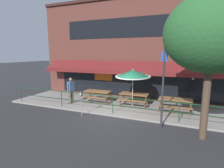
{
  "coord_description": "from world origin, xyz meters",
  "views": [
    {
      "loc": [
        3.47,
        -8.36,
        3.36
      ],
      "look_at": [
        -0.56,
        1.6,
        1.5
      ],
      "focal_mm": 28.0,
      "sensor_mm": 36.0,
      "label": 1
    }
  ],
  "objects_px": {
    "patio_umbrella_centre": "(133,74)",
    "parking_meter_near": "(81,96)",
    "picnic_table_left": "(98,93)",
    "picnic_table_centre": "(134,96)",
    "picnic_table_right": "(175,101)",
    "street_sign_pole": "(163,78)",
    "pedestrian_walking": "(71,89)",
    "street_tree_curbside": "(216,28)"
  },
  "relations": [
    {
      "from": "picnic_table_right",
      "to": "parking_meter_near",
      "type": "height_order",
      "value": "parking_meter_near"
    },
    {
      "from": "patio_umbrella_centre",
      "to": "street_tree_curbside",
      "type": "distance_m",
      "value": 5.17
    },
    {
      "from": "picnic_table_centre",
      "to": "picnic_table_right",
      "type": "height_order",
      "value": "same"
    },
    {
      "from": "picnic_table_left",
      "to": "street_sign_pole",
      "type": "height_order",
      "value": "street_sign_pole"
    },
    {
      "from": "pedestrian_walking",
      "to": "parking_meter_near",
      "type": "distance_m",
      "value": 2.51
    },
    {
      "from": "patio_umbrella_centre",
      "to": "street_sign_pole",
      "type": "distance_m",
      "value": 3.07
    },
    {
      "from": "picnic_table_right",
      "to": "parking_meter_near",
      "type": "bearing_deg",
      "value": -152.68
    },
    {
      "from": "picnic_table_centre",
      "to": "street_tree_curbside",
      "type": "distance_m",
      "value": 6.11
    },
    {
      "from": "picnic_table_left",
      "to": "street_sign_pole",
      "type": "distance_m",
      "value": 5.42
    },
    {
      "from": "patio_umbrella_centre",
      "to": "pedestrian_walking",
      "type": "xyz_separation_m",
      "value": [
        -3.99,
        -0.75,
        -1.12
      ]
    },
    {
      "from": "picnic_table_right",
      "to": "street_tree_curbside",
      "type": "height_order",
      "value": "street_tree_curbside"
    },
    {
      "from": "picnic_table_left",
      "to": "parking_meter_near",
      "type": "bearing_deg",
      "value": -82.34
    },
    {
      "from": "street_sign_pole",
      "to": "picnic_table_right",
      "type": "bearing_deg",
      "value": 77.76
    },
    {
      "from": "picnic_table_centre",
      "to": "patio_umbrella_centre",
      "type": "xyz_separation_m",
      "value": [
        0.0,
        -0.39,
        1.47
      ]
    },
    {
      "from": "street_tree_curbside",
      "to": "picnic_table_left",
      "type": "bearing_deg",
      "value": 154.15
    },
    {
      "from": "picnic_table_centre",
      "to": "parking_meter_near",
      "type": "xyz_separation_m",
      "value": [
        -2.14,
        -2.83,
        0.44
      ]
    },
    {
      "from": "pedestrian_walking",
      "to": "picnic_table_left",
      "type": "bearing_deg",
      "value": 32.98
    },
    {
      "from": "patio_umbrella_centre",
      "to": "pedestrian_walking",
      "type": "relative_size",
      "value": 1.39
    },
    {
      "from": "pedestrian_walking",
      "to": "street_sign_pole",
      "type": "xyz_separation_m",
      "value": [
        6.0,
        -1.56,
        1.25
      ]
    },
    {
      "from": "patio_umbrella_centre",
      "to": "parking_meter_near",
      "type": "distance_m",
      "value": 3.41
    },
    {
      "from": "picnic_table_centre",
      "to": "street_sign_pole",
      "type": "height_order",
      "value": "street_sign_pole"
    },
    {
      "from": "patio_umbrella_centre",
      "to": "parking_meter_near",
      "type": "height_order",
      "value": "patio_umbrella_centre"
    },
    {
      "from": "street_tree_curbside",
      "to": "picnic_table_centre",
      "type": "bearing_deg",
      "value": 139.67
    },
    {
      "from": "picnic_table_right",
      "to": "pedestrian_walking",
      "type": "bearing_deg",
      "value": -173.81
    },
    {
      "from": "street_tree_curbside",
      "to": "picnic_table_right",
      "type": "bearing_deg",
      "value": 114.69
    },
    {
      "from": "street_sign_pole",
      "to": "picnic_table_centre",
      "type": "bearing_deg",
      "value": 126.72
    },
    {
      "from": "picnic_table_right",
      "to": "parking_meter_near",
      "type": "xyz_separation_m",
      "value": [
        -4.65,
        -2.4,
        0.44
      ]
    },
    {
      "from": "pedestrian_walking",
      "to": "patio_umbrella_centre",
      "type": "bearing_deg",
      "value": 10.6
    },
    {
      "from": "picnic_table_right",
      "to": "street_tree_curbside",
      "type": "xyz_separation_m",
      "value": [
        1.28,
        -2.78,
        3.57
      ]
    },
    {
      "from": "picnic_table_left",
      "to": "street_sign_pole",
      "type": "xyz_separation_m",
      "value": [
        4.51,
        -2.53,
        1.6
      ]
    },
    {
      "from": "picnic_table_left",
      "to": "street_tree_curbside",
      "type": "bearing_deg",
      "value": -25.85
    },
    {
      "from": "picnic_table_right",
      "to": "patio_umbrella_centre",
      "type": "relative_size",
      "value": 0.76
    },
    {
      "from": "picnic_table_left",
      "to": "picnic_table_centre",
      "type": "relative_size",
      "value": 1.0
    },
    {
      "from": "picnic_table_centre",
      "to": "parking_meter_near",
      "type": "relative_size",
      "value": 1.27
    },
    {
      "from": "picnic_table_left",
      "to": "picnic_table_right",
      "type": "relative_size",
      "value": 1.0
    },
    {
      "from": "picnic_table_left",
      "to": "picnic_table_centre",
      "type": "distance_m",
      "value": 2.51
    },
    {
      "from": "parking_meter_near",
      "to": "street_sign_pole",
      "type": "distance_m",
      "value": 4.32
    },
    {
      "from": "picnic_table_left",
      "to": "picnic_table_centre",
      "type": "xyz_separation_m",
      "value": [
        2.5,
        0.17,
        0.0
      ]
    },
    {
      "from": "picnic_table_right",
      "to": "patio_umbrella_centre",
      "type": "height_order",
      "value": "patio_umbrella_centre"
    },
    {
      "from": "pedestrian_walking",
      "to": "street_sign_pole",
      "type": "bearing_deg",
      "value": -14.59
    },
    {
      "from": "street_sign_pole",
      "to": "patio_umbrella_centre",
      "type": "bearing_deg",
      "value": 131.04
    },
    {
      "from": "patio_umbrella_centre",
      "to": "street_tree_curbside",
      "type": "xyz_separation_m",
      "value": [
        3.78,
        -2.83,
        2.1
      ]
    }
  ]
}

